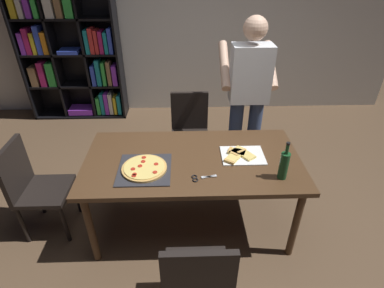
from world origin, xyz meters
TOP-DOWN VIEW (x-y plane):
  - ground_plane at (0.00, 0.00)m, footprint 12.00×12.00m
  - back_wall at (0.00, 2.60)m, footprint 6.40×0.10m
  - dining_table at (0.00, 0.00)m, footprint 1.80×0.92m
  - chair_near_camera at (-0.00, -0.95)m, footprint 0.42×0.42m
  - chair_far_side at (0.00, 0.95)m, footprint 0.42×0.42m
  - chair_left_end at (-1.39, 0.00)m, footprint 0.42×0.42m
  - bookshelf at (-1.67, 2.38)m, footprint 1.40×0.35m
  - person_serving_pizza at (0.58, 0.73)m, footprint 0.55×0.54m
  - pepperoni_pizza_on_tray at (-0.39, -0.14)m, footprint 0.42×0.42m
  - pizza_slices_on_towel at (0.40, 0.03)m, footprint 0.36×0.28m
  - wine_bottle at (0.67, -0.27)m, footprint 0.07×0.07m
  - kitchen_scissors at (0.05, -0.26)m, footprint 0.20×0.09m

SIDE VIEW (x-z plane):
  - ground_plane at x=0.00m, z-range 0.00..0.00m
  - chair_near_camera at x=0.00m, z-range 0.06..0.96m
  - chair_far_side at x=0.00m, z-range 0.06..0.96m
  - chair_left_end at x=-1.39m, z-range 0.06..0.96m
  - dining_table at x=0.00m, z-range 0.30..1.05m
  - kitchen_scissors at x=0.05m, z-range 0.75..0.76m
  - pizza_slices_on_towel at x=0.40m, z-range 0.75..0.78m
  - pepperoni_pizza_on_tray at x=-0.39m, z-range 0.75..0.78m
  - wine_bottle at x=0.67m, z-range 0.71..1.03m
  - bookshelf at x=-1.67m, z-range 0.01..1.96m
  - person_serving_pizza at x=0.58m, z-range 0.12..1.87m
  - back_wall at x=0.00m, z-range 0.00..2.80m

